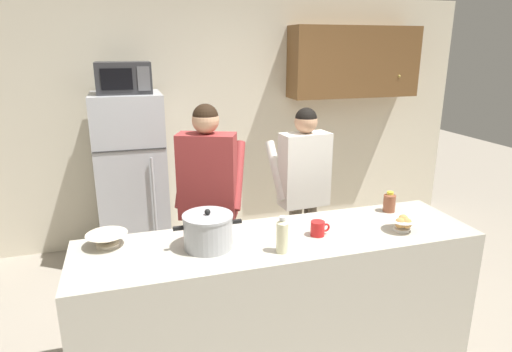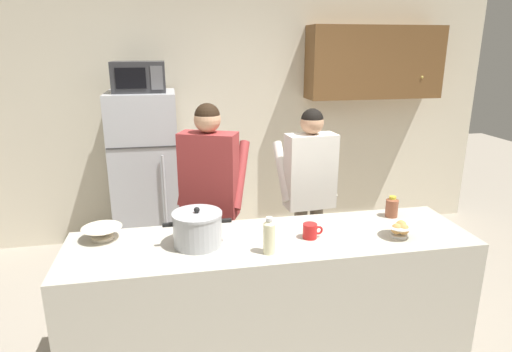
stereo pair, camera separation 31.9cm
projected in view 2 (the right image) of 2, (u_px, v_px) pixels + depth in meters
back_wall_unit at (251, 111)px, 4.78m from camera, size 6.00×0.48×2.60m
kitchen_island at (272, 302)px, 2.87m from camera, size 2.56×0.68×0.92m
refrigerator at (147, 176)px, 4.35m from camera, size 0.64×0.68×1.67m
microwave at (139, 77)px, 4.05m from camera, size 0.48×0.37×0.28m
person_near_pot at (210, 185)px, 3.33m from camera, size 0.62×0.56×1.69m
person_by_sink at (309, 181)px, 3.63m from camera, size 0.52×0.44×1.61m
cooking_pot at (198, 229)px, 2.63m from camera, size 0.41×0.30×0.24m
coffee_mug at (310, 231)px, 2.74m from camera, size 0.13×0.09×0.10m
bread_bowl at (400, 229)px, 2.75m from camera, size 0.19×0.19×0.10m
empty_bowl at (102, 232)px, 2.72m from camera, size 0.25×0.25×0.08m
bottle_near_edge at (392, 207)px, 3.08m from camera, size 0.09×0.09×0.15m
bottle_mid_counter at (269, 236)px, 2.52m from camera, size 0.07×0.07×0.22m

